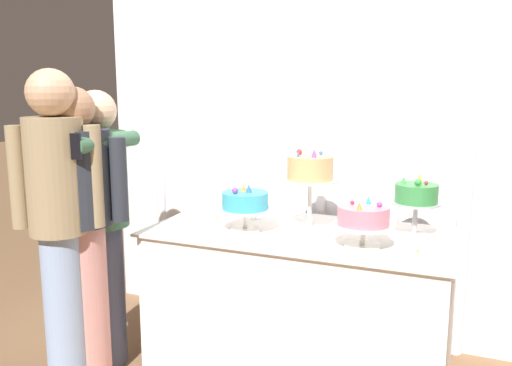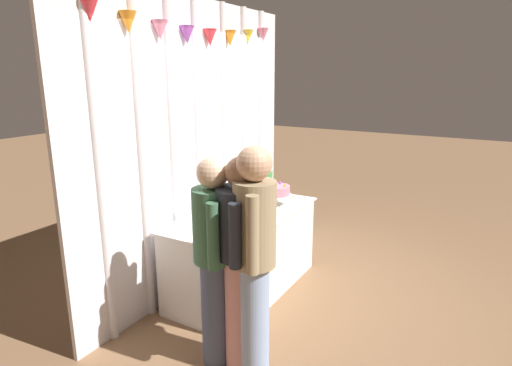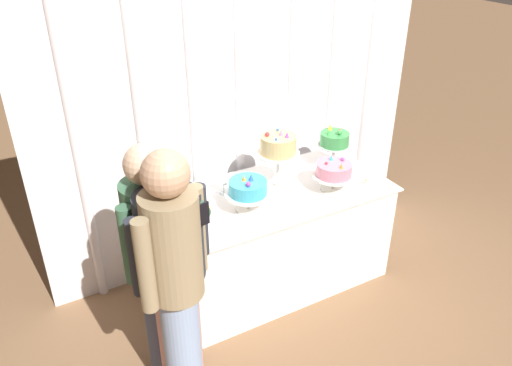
{
  "view_description": "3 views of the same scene",
  "coord_description": "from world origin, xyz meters",
  "px_view_note": "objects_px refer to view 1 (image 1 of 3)",
  "views": [
    {
      "loc": [
        0.88,
        -2.62,
        1.59
      ],
      "look_at": [
        -0.28,
        0.11,
        1.05
      ],
      "focal_mm": 37.3,
      "sensor_mm": 36.0,
      "label": 1
    },
    {
      "loc": [
        -3.31,
        -1.95,
        2.12
      ],
      "look_at": [
        0.11,
        0.02,
        1.09
      ],
      "focal_mm": 29.92,
      "sensor_mm": 36.0,
      "label": 2
    },
    {
      "loc": [
        -1.66,
        -2.58,
        2.64
      ],
      "look_at": [
        -0.21,
        0.01,
        0.97
      ],
      "focal_mm": 35.55,
      "sensor_mm": 36.0,
      "label": 3
    }
  ],
  "objects_px": {
    "wine_glass": "(256,203)",
    "cake_display_rightmost": "(416,197)",
    "cake_display_midleft": "(310,171)",
    "tealight_near_left": "(418,254)",
    "guest_girl_blue_dress": "(101,216)",
    "guest_man_dark_suit": "(59,217)",
    "guest_man_pink_jacket": "(80,227)",
    "tealight_far_left": "(217,220)",
    "cake_table": "(300,299)",
    "cake_display_leftmost": "(245,203)",
    "cake_display_midright": "(363,218)"
  },
  "relations": [
    {
      "from": "wine_glass",
      "to": "cake_display_rightmost",
      "type": "bearing_deg",
      "value": -2.42
    },
    {
      "from": "cake_display_rightmost",
      "to": "cake_display_midleft",
      "type": "bearing_deg",
      "value": -171.56
    },
    {
      "from": "tealight_near_left",
      "to": "guest_girl_blue_dress",
      "type": "bearing_deg",
      "value": -173.62
    },
    {
      "from": "cake_display_midleft",
      "to": "guest_man_dark_suit",
      "type": "relative_size",
      "value": 0.28
    },
    {
      "from": "cake_display_midleft",
      "to": "guest_man_pink_jacket",
      "type": "bearing_deg",
      "value": -148.12
    },
    {
      "from": "tealight_far_left",
      "to": "tealight_near_left",
      "type": "height_order",
      "value": "tealight_near_left"
    },
    {
      "from": "cake_display_rightmost",
      "to": "tealight_far_left",
      "type": "distance_m",
      "value": 1.14
    },
    {
      "from": "guest_man_pink_jacket",
      "to": "tealight_near_left",
      "type": "bearing_deg",
      "value": 13.22
    },
    {
      "from": "wine_glass",
      "to": "guest_man_dark_suit",
      "type": "bearing_deg",
      "value": -128.19
    },
    {
      "from": "cake_table",
      "to": "cake_display_rightmost",
      "type": "distance_m",
      "value": 0.86
    },
    {
      "from": "cake_display_rightmost",
      "to": "tealight_near_left",
      "type": "xyz_separation_m",
      "value": [
        0.06,
        -0.34,
        -0.21
      ]
    },
    {
      "from": "cake_table",
      "to": "tealight_near_left",
      "type": "relative_size",
      "value": 40.18
    },
    {
      "from": "tealight_far_left",
      "to": "guest_man_pink_jacket",
      "type": "bearing_deg",
      "value": -128.61
    },
    {
      "from": "cake_display_midleft",
      "to": "guest_man_dark_suit",
      "type": "bearing_deg",
      "value": -144.44
    },
    {
      "from": "cake_display_midleft",
      "to": "wine_glass",
      "type": "distance_m",
      "value": 0.46
    },
    {
      "from": "cake_display_rightmost",
      "to": "tealight_far_left",
      "type": "height_order",
      "value": "cake_display_rightmost"
    },
    {
      "from": "wine_glass",
      "to": "tealight_near_left",
      "type": "relative_size",
      "value": 3.27
    },
    {
      "from": "cake_display_rightmost",
      "to": "wine_glass",
      "type": "distance_m",
      "value": 0.94
    },
    {
      "from": "cake_display_leftmost",
      "to": "guest_man_dark_suit",
      "type": "relative_size",
      "value": 0.19
    },
    {
      "from": "wine_glass",
      "to": "tealight_near_left",
      "type": "bearing_deg",
      "value": -21.16
    },
    {
      "from": "cake_display_midleft",
      "to": "guest_man_pink_jacket",
      "type": "distance_m",
      "value": 1.26
    },
    {
      "from": "guest_girl_blue_dress",
      "to": "guest_man_pink_jacket",
      "type": "relative_size",
      "value": 0.99
    },
    {
      "from": "tealight_far_left",
      "to": "guest_girl_blue_dress",
      "type": "xyz_separation_m",
      "value": [
        -0.52,
        -0.41,
        0.07
      ]
    },
    {
      "from": "cake_display_midright",
      "to": "tealight_near_left",
      "type": "height_order",
      "value": "cake_display_midright"
    },
    {
      "from": "cake_display_midright",
      "to": "tealight_far_left",
      "type": "relative_size",
      "value": 6.46
    },
    {
      "from": "guest_man_pink_jacket",
      "to": "cake_display_leftmost",
      "type": "bearing_deg",
      "value": 34.64
    },
    {
      "from": "cake_table",
      "to": "guest_man_pink_jacket",
      "type": "height_order",
      "value": "guest_man_pink_jacket"
    },
    {
      "from": "cake_table",
      "to": "wine_glass",
      "type": "distance_m",
      "value": 0.62
    },
    {
      "from": "cake_display_leftmost",
      "to": "wine_glass",
      "type": "height_order",
      "value": "cake_display_leftmost"
    },
    {
      "from": "cake_display_rightmost",
      "to": "wine_glass",
      "type": "height_order",
      "value": "cake_display_rightmost"
    },
    {
      "from": "cake_display_midright",
      "to": "tealight_far_left",
      "type": "bearing_deg",
      "value": 169.3
    },
    {
      "from": "cake_display_leftmost",
      "to": "guest_girl_blue_dress",
      "type": "height_order",
      "value": "guest_girl_blue_dress"
    },
    {
      "from": "cake_display_leftmost",
      "to": "cake_display_midright",
      "type": "distance_m",
      "value": 0.67
    },
    {
      "from": "guest_man_dark_suit",
      "to": "guest_man_pink_jacket",
      "type": "xyz_separation_m",
      "value": [
        0.03,
        0.12,
        -0.08
      ]
    },
    {
      "from": "tealight_near_left",
      "to": "cake_display_midright",
      "type": "bearing_deg",
      "value": 169.85
    },
    {
      "from": "cake_table",
      "to": "guest_man_pink_jacket",
      "type": "bearing_deg",
      "value": -148.91
    },
    {
      "from": "cake_display_rightmost",
      "to": "wine_glass",
      "type": "xyz_separation_m",
      "value": [
        -0.93,
        0.04,
        -0.12
      ]
    },
    {
      "from": "tealight_far_left",
      "to": "wine_glass",
      "type": "bearing_deg",
      "value": 41.48
    },
    {
      "from": "tealight_far_left",
      "to": "guest_man_dark_suit",
      "type": "xyz_separation_m",
      "value": [
        -0.51,
        -0.73,
        0.14
      ]
    },
    {
      "from": "tealight_far_left",
      "to": "tealight_near_left",
      "type": "xyz_separation_m",
      "value": [
        1.17,
        -0.22,
        0.0
      ]
    },
    {
      "from": "cake_display_midleft",
      "to": "tealight_near_left",
      "type": "height_order",
      "value": "cake_display_midleft"
    },
    {
      "from": "cake_table",
      "to": "cake_display_leftmost",
      "type": "bearing_deg",
      "value": -159.04
    },
    {
      "from": "cake_display_rightmost",
      "to": "guest_man_dark_suit",
      "type": "distance_m",
      "value": 1.84
    },
    {
      "from": "cake_display_midright",
      "to": "guest_man_dark_suit",
      "type": "xyz_separation_m",
      "value": [
        -1.41,
        -0.56,
        -0.0
      ]
    },
    {
      "from": "cake_display_midright",
      "to": "guest_man_dark_suit",
      "type": "height_order",
      "value": "guest_man_dark_suit"
    },
    {
      "from": "cake_display_leftmost",
      "to": "wine_glass",
      "type": "xyz_separation_m",
      "value": [
        -0.05,
        0.27,
        -0.06
      ]
    },
    {
      "from": "cake_display_rightmost",
      "to": "cake_display_midright",
      "type": "bearing_deg",
      "value": -126.35
    },
    {
      "from": "guest_man_pink_jacket",
      "to": "cake_display_rightmost",
      "type": "bearing_deg",
      "value": 24.55
    },
    {
      "from": "tealight_far_left",
      "to": "guest_man_pink_jacket",
      "type": "xyz_separation_m",
      "value": [
        -0.48,
        -0.61,
        0.06
      ]
    },
    {
      "from": "cake_table",
      "to": "tealight_far_left",
      "type": "xyz_separation_m",
      "value": [
        -0.52,
        -0.0,
        0.41
      ]
    }
  ]
}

